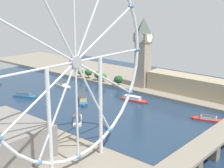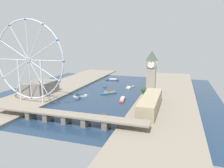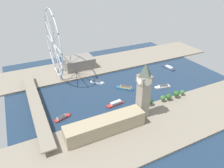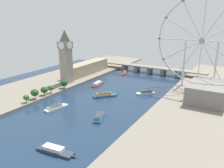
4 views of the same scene
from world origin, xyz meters
name	(u,v)px [view 3 (image 3 of 4)]	position (x,y,z in m)	size (l,w,h in m)	color
ground_plane	(126,87)	(0.00, 0.00, 0.00)	(385.36, 385.36, 0.00)	#1E334C
riverbank_left	(166,122)	(-107.68, 0.00, 1.50)	(90.00, 520.00, 3.00)	gray
riverbank_right	(101,64)	(107.68, 0.00, 1.50)	(90.00, 520.00, 3.00)	gray
clock_tower	(144,90)	(-81.59, 22.25, 43.20)	(16.96, 16.96, 77.26)	gray
parliament_block	(105,125)	(-89.22, 81.23, 12.64)	(22.00, 101.97, 19.28)	tan
tree_row_embankment	(166,97)	(-68.00, -30.91, 10.04)	(11.58, 71.75, 12.08)	#513823
ferris_wheel	(53,44)	(90.99, 97.62, 66.56)	(122.35, 3.20, 124.68)	silver
riverside_hall	(79,62)	(111.59, 48.70, 13.33)	(42.25, 59.34, 20.65)	gray
river_bridge	(36,105)	(0.00, 151.12, 8.53)	(197.36, 16.72, 11.95)	gray
tour_boat_0	(169,67)	(28.85, -118.99, 1.90)	(36.03, 11.03, 4.73)	#2D384C
tour_boat_1	(163,86)	(-29.51, -56.58, 1.95)	(12.56, 32.11, 4.78)	beige
tour_boat_2	(62,117)	(-36.55, 122.37, 1.99)	(12.89, 26.71, 5.01)	#B22D28
tour_boat_3	(125,87)	(-4.35, 4.33, 2.50)	(26.80, 28.82, 6.02)	#235684
tour_boat_4	(143,74)	(25.08, -52.82, 2.24)	(15.96, 28.33, 5.34)	#235684
tour_boat_5	(115,103)	(-39.38, 41.55, 2.15)	(9.95, 32.32, 5.16)	#B22D28
tour_boat_6	(97,82)	(37.26, 40.13, 2.36)	(22.60, 22.69, 5.70)	white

